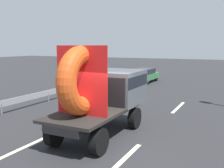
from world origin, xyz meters
The scene contains 8 objects.
ground_plane centered at (0.00, 0.00, 0.00)m, with size 120.00×120.00×0.00m, color #28282B.
flatbed_truck centered at (-0.35, 0.96, 1.64)m, with size 2.02×4.89×3.34m.
distant_sedan centered at (-3.68, 15.04, 0.68)m, with size 1.67×3.90×1.27m.
guardrail centered at (-6.00, 2.65, 0.53)m, with size 0.10×13.78×0.71m.
lane_dash_left_near centered at (-2.01, -1.85, 0.00)m, with size 2.91×0.16×0.01m, color beige.
lane_dash_left_far centered at (-2.01, 6.98, 0.00)m, with size 2.94×0.16×0.01m, color beige.
lane_dash_right_near centered at (1.32, -0.94, 0.00)m, with size 2.43×0.16×0.01m, color beige.
lane_dash_right_far centered at (1.32, 6.37, 0.00)m, with size 2.80×0.16×0.01m, color beige.
Camera 1 is at (4.27, -7.78, 3.33)m, focal length 42.15 mm.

